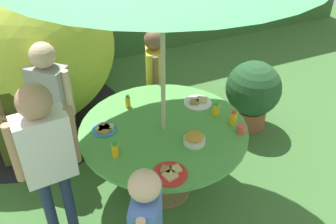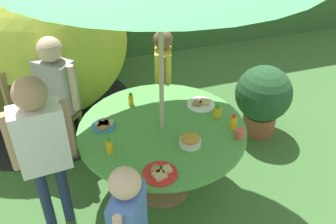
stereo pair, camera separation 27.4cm
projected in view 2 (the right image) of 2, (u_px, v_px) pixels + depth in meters
ground_plane at (163, 189)px, 3.54m from camera, size 10.00×10.00×0.02m
garden_table at (162, 141)px, 3.20m from camera, size 1.39×1.39×0.71m
wooden_chair at (38, 108)px, 3.64m from camera, size 0.66×0.66×1.00m
dome_tent at (30, 44)px, 4.07m from camera, size 2.24×2.24×1.75m
potted_plant at (263, 97)px, 4.00m from camera, size 0.59×0.59×0.78m
child_in_yellow_shirt at (163, 68)px, 3.90m from camera, size 0.25×0.38×1.15m
child_in_grey_shirt at (57, 86)px, 3.43m from camera, size 0.37×0.37×1.30m
child_in_white_shirt at (41, 139)px, 2.72m from camera, size 0.47×0.24×1.39m
child_in_blue_shirt at (128, 219)px, 2.34m from camera, size 0.29×0.35×1.14m
snack_bowl at (190, 140)px, 2.93m from camera, size 0.17×0.17×0.08m
plate_near_right at (201, 104)px, 3.39m from camera, size 0.25×0.25×0.03m
plate_center_front at (104, 125)px, 3.13m from camera, size 0.20×0.20×0.03m
plate_near_left at (160, 173)px, 2.68m from camera, size 0.25×0.25×0.03m
juice_bottle_far_left at (109, 146)px, 2.84m from camera, size 0.05×0.05×0.13m
juice_bottle_far_right at (233, 122)px, 3.09m from camera, size 0.05×0.05×0.13m
juice_bottle_center_back at (217, 111)px, 3.22m from camera, size 0.06×0.06×0.11m
juice_bottle_mid_left at (131, 99)px, 3.38m from camera, size 0.05×0.05×0.11m
cup_near at (240, 134)px, 3.00m from camera, size 0.07×0.07×0.07m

